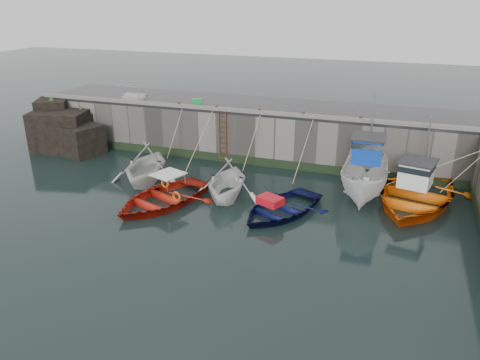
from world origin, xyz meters
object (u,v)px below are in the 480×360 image
(bollard_a, at_px, (179,105))
(bollard_b, at_px, (217,108))
(ladder, at_px, (223,137))
(boat_near_blacktrim, at_px, (227,196))
(boat_far_white, at_px, (365,176))
(boat_near_navy, at_px, (280,213))
(boat_far_orange, at_px, (415,194))
(bollard_c, at_px, (259,111))
(boat_near_white, at_px, (147,181))
(fish_crate, at_px, (197,101))
(bollard_d, at_px, (303,114))
(boat_near_blue, at_px, (162,203))
(bollard_e, at_px, (361,119))

(bollard_a, height_order, bollard_b, same)
(ladder, relative_size, bollard_b, 11.43)
(boat_near_blacktrim, xyz_separation_m, boat_far_white, (6.62, 2.49, 1.02))
(boat_far_white, bearing_deg, boat_near_blacktrim, -159.86)
(boat_near_navy, xyz_separation_m, boat_far_orange, (6.04, 3.25, 0.48))
(boat_far_white, relative_size, bollard_c, 22.20)
(boat_near_white, height_order, boat_near_navy, boat_near_white)
(fish_crate, bearing_deg, bollard_d, -29.23)
(ladder, height_order, bollard_b, bollard_b)
(boat_near_navy, bearing_deg, boat_near_blacktrim, -173.75)
(boat_near_blue, bearing_deg, bollard_b, 108.80)
(fish_crate, bearing_deg, bollard_b, -52.82)
(bollard_c, bearing_deg, boat_near_blacktrim, -91.30)
(bollard_e, bearing_deg, bollard_c, 180.00)
(boat_near_blacktrim, height_order, bollard_b, bollard_b)
(boat_near_navy, relative_size, bollard_c, 17.69)
(ladder, relative_size, bollard_a, 11.43)
(ladder, height_order, fish_crate, fish_crate)
(boat_near_white, bearing_deg, ladder, 46.42)
(boat_near_navy, height_order, bollard_a, bollard_a)
(boat_far_white, distance_m, boat_far_orange, 2.55)
(boat_near_white, height_order, boat_near_blue, boat_near_white)
(boat_near_blacktrim, relative_size, boat_near_navy, 0.88)
(boat_near_blacktrim, height_order, fish_crate, fish_crate)
(boat_near_blacktrim, distance_m, bollard_d, 6.77)
(boat_near_blacktrim, bearing_deg, ladder, 105.50)
(bollard_a, relative_size, bollard_b, 1.00)
(bollard_c, distance_m, bollard_d, 2.60)
(boat_near_white, bearing_deg, fish_crate, 73.97)
(bollard_a, relative_size, bollard_c, 1.00)
(boat_near_blue, bearing_deg, boat_far_white, 45.08)
(bollard_e, bearing_deg, boat_near_blue, -140.71)
(bollard_b, bearing_deg, boat_far_orange, -14.24)
(boat_near_white, distance_m, bollard_b, 6.22)
(boat_near_white, distance_m, bollard_a, 5.75)
(ladder, height_order, bollard_a, bollard_a)
(bollard_d, bearing_deg, bollard_e, 0.00)
(ladder, distance_m, bollard_e, 8.19)
(boat_far_orange, height_order, bollard_e, boat_far_orange)
(ladder, height_order, bollard_c, bollard_c)
(ladder, height_order, bollard_d, bollard_d)
(bollard_e, bearing_deg, boat_near_white, -156.58)
(fish_crate, distance_m, bollard_a, 1.36)
(bollard_b, bearing_deg, boat_near_blacktrim, -63.80)
(ladder, height_order, boat_near_blacktrim, ladder)
(boat_near_navy, distance_m, boat_far_orange, 6.88)
(boat_near_navy, relative_size, fish_crate, 8.06)
(boat_near_blacktrim, bearing_deg, boat_near_navy, -25.05)
(boat_near_blue, height_order, boat_far_orange, boat_far_orange)
(boat_near_blue, distance_m, boat_far_orange, 12.57)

